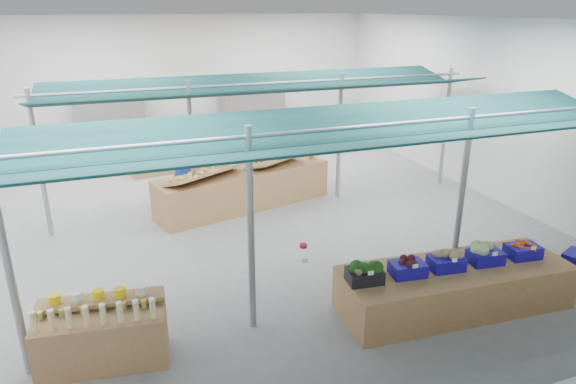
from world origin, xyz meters
The scene contains 23 objects.
floor centered at (0.00, 0.00, 0.00)m, with size 13.00×13.00×0.00m, color slate.
hall centered at (0.00, 1.44, 2.65)m, with size 13.00×13.00×13.00m.
pole_grid centered at (0.75, -1.75, 1.81)m, with size 10.00×4.60×3.00m.
awnings centered at (0.75, -1.75, 2.78)m, with size 9.50×7.08×0.30m.
back_shelving_left centered at (-2.50, 6.00, 1.00)m, with size 2.00×0.50×2.00m, color #B23F33.
back_shelving_right centered at (2.00, 6.00, 1.00)m, with size 2.00×0.50×2.00m, color #B23F33.
bottle_shelf centered at (-3.06, -4.08, 0.40)m, with size 1.71×1.20×1.00m.
veg_counter centered at (2.06, -4.61, 0.35)m, with size 3.57×1.19×0.69m, color #8B5E3D.
fruit_counter centered at (0.17, 0.63, 0.45)m, with size 4.16×0.99×0.89m, color #8B5E3D.
far_counter centered at (0.55, 4.46, 0.50)m, with size 5.56×1.11×1.00m, color #8B5E3D.
crate_stack centered at (4.43, -4.69, 0.28)m, with size 0.47×0.33×0.57m, color #140D90.
vendor_left centered at (-1.03, 1.73, 0.83)m, with size 0.61×0.40×1.66m, color #1B31B5.
vendor_right centered at (0.77, 1.73, 0.83)m, with size 0.81×0.63×1.66m, color #A7142C.
crate_broccoli centered at (0.53, -4.51, 0.85)m, with size 0.54×0.43×0.35m.
crate_beets centered at (1.22, -4.55, 0.83)m, with size 0.54×0.43×0.29m.
crate_celeriac centered at (1.86, -4.59, 0.84)m, with size 0.54×0.43×0.31m.
crate_cabbage centered at (2.56, -4.64, 0.85)m, with size 0.54×0.43×0.35m.
crate_carrots centered at (3.25, -4.68, 0.81)m, with size 0.54×0.43×0.29m.
sparrow centered at (0.36, -4.63, 0.94)m, with size 0.12×0.09×0.11m.
pole_ribbon centered at (-0.17, -3.89, 1.08)m, with size 0.12×0.12×0.28m.
apple_heap_yellow centered at (-0.77, 0.28, 1.06)m, with size 2.00×1.54×0.27m.
apple_heap_red centered at (1.01, 0.74, 1.06)m, with size 1.65×1.34×0.27m.
pineapple centered at (2.01, 1.00, 1.07)m, with size 0.14×0.14×0.39m.
Camera 1 is at (-2.75, -10.24, 4.44)m, focal length 32.00 mm.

